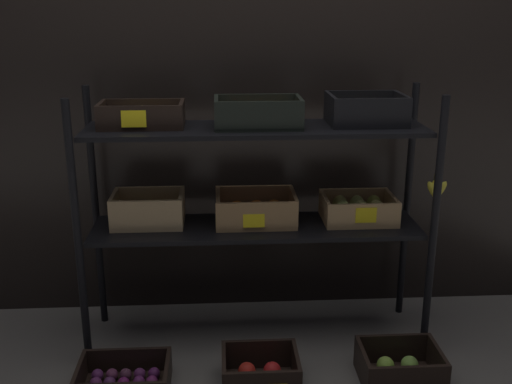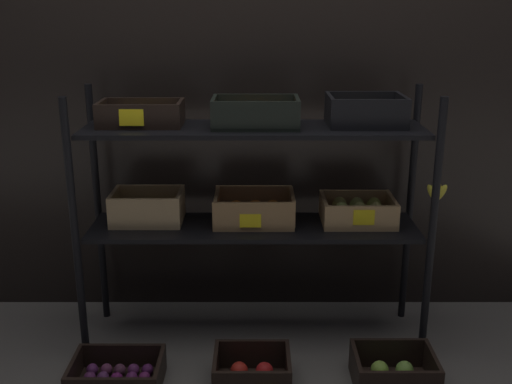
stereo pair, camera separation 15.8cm
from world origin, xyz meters
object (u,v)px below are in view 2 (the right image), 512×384
at_px(display_rack, 258,176).
at_px(crate_ground_apple_red, 254,375).
at_px(crate_ground_plum, 119,377).
at_px(crate_ground_apple_green, 396,374).

height_order(display_rack, crate_ground_apple_red, display_rack).
distance_m(display_rack, crate_ground_plum, 0.99).
relative_size(display_rack, crate_ground_apple_green, 4.81).
bearing_deg(display_rack, crate_ground_plum, -143.79).
bearing_deg(crate_ground_apple_green, crate_ground_apple_red, -179.45).
distance_m(crate_ground_apple_red, crate_ground_apple_green, 0.57).
bearing_deg(display_rack, crate_ground_apple_red, -92.16).
height_order(crate_ground_apple_red, crate_ground_apple_green, same).
xyz_separation_m(display_rack, crate_ground_apple_red, (-0.02, -0.41, -0.70)).
bearing_deg(display_rack, crate_ground_apple_green, -36.05).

